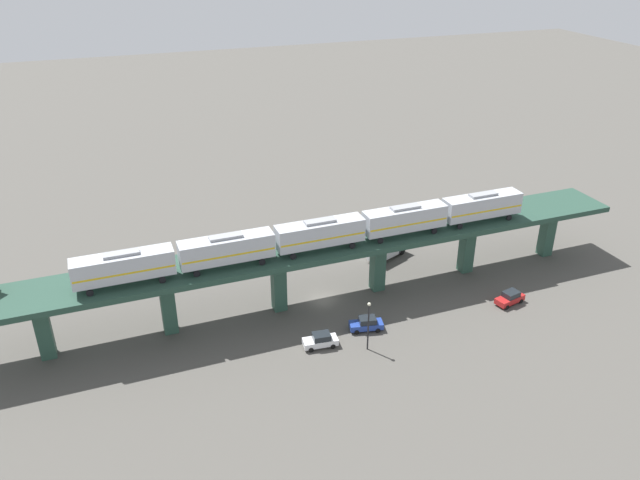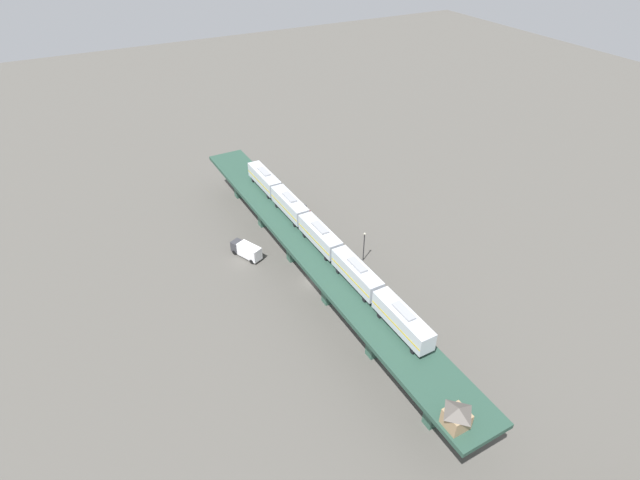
# 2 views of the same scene
# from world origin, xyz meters

# --- Properties ---
(ground_plane) EXTENTS (400.00, 400.00, 0.00)m
(ground_plane) POSITION_xyz_m (0.00, 0.00, 0.00)
(ground_plane) COLOR #4C4944
(elevated_viaduct) EXTENTS (10.43, 92.16, 8.89)m
(elevated_viaduct) POSITION_xyz_m (0.00, -0.20, 7.59)
(elevated_viaduct) COLOR #244135
(elevated_viaduct) RESTS_ON ground
(subway_train) EXTENTS (4.22, 62.45, 4.45)m
(subway_train) POSITION_xyz_m (-1.42, 0.95, 11.43)
(subway_train) COLOR #ADB2BA
(subway_train) RESTS_ON elevated_viaduct
(signal_hut) EXTENTS (3.29, 3.29, 3.40)m
(signal_hut) POSITION_xyz_m (1.46, 42.48, 10.69)
(signal_hut) COLOR #8C7251
(signal_hut) RESTS_ON elevated_viaduct
(street_car_blue) EXTENTS (2.64, 4.67, 1.89)m
(street_car_blue) POSITION_xyz_m (-8.91, -2.89, 0.94)
(street_car_blue) COLOR #233D93
(street_car_blue) RESTS_ON ground
(street_car_red) EXTENTS (2.79, 4.70, 1.89)m
(street_car_red) POSITION_xyz_m (-9.85, -24.52, 0.94)
(street_car_red) COLOR #AD1E1E
(street_car_red) RESTS_ON ground
(street_car_white) EXTENTS (2.26, 4.55, 1.89)m
(street_car_white) POSITION_xyz_m (-10.31, 4.03, 0.94)
(street_car_white) COLOR silver
(street_car_white) RESTS_ON ground
(delivery_truck) EXTENTS (5.01, 7.49, 3.20)m
(delivery_truck) POSITION_xyz_m (8.23, -13.80, 1.76)
(delivery_truck) COLOR #333338
(delivery_truck) RESTS_ON ground
(street_lamp) EXTENTS (0.44, 0.44, 6.94)m
(street_lamp) POSITION_xyz_m (-12.85, -1.33, 4.11)
(street_lamp) COLOR black
(street_lamp) RESTS_ON ground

